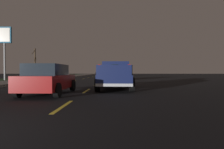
# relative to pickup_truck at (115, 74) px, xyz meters

# --- Properties ---
(ground) EXTENTS (144.00, 144.00, 0.00)m
(ground) POSITION_rel_pickup_truck_xyz_m (16.91, 3.50, -0.98)
(ground) COLOR black
(sidewalk_shoulder) EXTENTS (108.00, 4.00, 0.12)m
(sidewalk_shoulder) POSITION_rel_pickup_truck_xyz_m (16.91, 10.95, -0.92)
(sidewalk_shoulder) COLOR slate
(sidewalk_shoulder) RESTS_ON ground
(grass_verge) EXTENTS (108.00, 6.00, 0.01)m
(grass_verge) POSITION_rel_pickup_truck_xyz_m (16.91, 15.95, -0.98)
(grass_verge) COLOR #1E3819
(grass_verge) RESTS_ON ground
(lane_markings) EXTENTS (108.00, 7.04, 0.01)m
(lane_markings) POSITION_rel_pickup_truck_xyz_m (20.10, 6.53, -0.98)
(lane_markings) COLOR yellow
(lane_markings) RESTS_ON ground
(pickup_truck) EXTENTS (5.47, 2.37, 1.87)m
(pickup_truck) POSITION_rel_pickup_truck_xyz_m (0.00, 0.00, 0.00)
(pickup_truck) COLOR #141E4C
(pickup_truck) RESTS_ON ground
(sedan_red) EXTENTS (4.40, 2.02, 1.54)m
(sedan_red) POSITION_rel_pickup_truck_xyz_m (-3.11, 3.46, -0.20)
(sedan_red) COLOR maroon
(sedan_red) RESTS_ON ground
(sedan_black) EXTENTS (4.44, 2.10, 1.54)m
(sedan_black) POSITION_rel_pickup_truck_xyz_m (30.11, 3.41, -0.20)
(sedan_black) COLOR black
(sedan_black) RESTS_ON ground
(sedan_white) EXTENTS (4.44, 2.08, 1.54)m
(sedan_white) POSITION_rel_pickup_truck_xyz_m (14.14, 0.01, -0.20)
(sedan_white) COLOR silver
(sedan_white) RESTS_ON ground
(gas_price_sign) EXTENTS (0.27, 1.90, 7.24)m
(gas_price_sign) POSITION_rel_pickup_truck_xyz_m (12.87, 15.11, 4.48)
(gas_price_sign) COLOR #99999E
(gas_price_sign) RESTS_ON ground
(bare_tree_far) EXTENTS (2.10, 0.50, 5.76)m
(bare_tree_far) POSITION_rel_pickup_truck_xyz_m (24.90, 16.06, 2.01)
(bare_tree_far) COLOR #423323
(bare_tree_far) RESTS_ON ground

